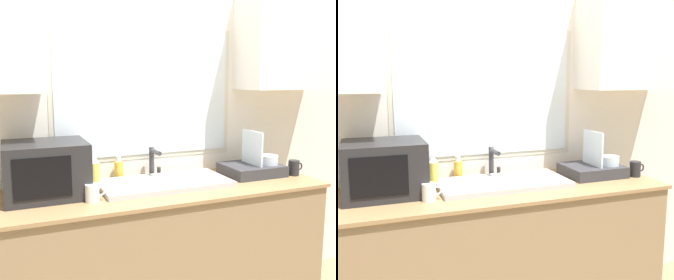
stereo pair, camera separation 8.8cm
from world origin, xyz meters
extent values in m
cube|color=#8C7251|center=(0.00, 0.31, 0.43)|extent=(1.87, 0.61, 0.86)
cube|color=#99754C|center=(0.00, 0.31, 0.87)|extent=(1.90, 0.64, 0.02)
cube|color=silver|center=(0.00, 0.64, 1.30)|extent=(6.00, 0.06, 2.60)
cube|color=beige|center=(0.00, 0.61, 1.40)|extent=(1.20, 0.01, 0.82)
cube|color=silver|center=(0.00, 0.61, 1.40)|extent=(1.14, 0.01, 0.76)
cube|color=white|center=(0.95, 0.45, 1.75)|extent=(0.64, 0.32, 0.64)
cube|color=#B2B2B7|center=(0.01, 0.33, 0.90)|extent=(0.76, 0.38, 0.03)
cylinder|color=#333338|center=(0.01, 0.55, 0.98)|extent=(0.03, 0.03, 0.19)
cylinder|color=#333338|center=(0.01, 0.48, 1.06)|extent=(0.03, 0.14, 0.03)
cylinder|color=#333338|center=(0.06, 0.55, 0.91)|extent=(0.02, 0.02, 0.06)
cube|color=#232326|center=(-0.65, 0.38, 1.03)|extent=(0.43, 0.37, 0.29)
cube|color=black|center=(-0.68, 0.19, 1.03)|extent=(0.28, 0.01, 0.21)
cube|color=#333338|center=(0.64, 0.36, 0.92)|extent=(0.36, 0.30, 0.07)
cube|color=silver|center=(0.64, 0.36, 1.06)|extent=(0.01, 0.22, 0.22)
cylinder|color=silver|center=(0.74, 0.31, 0.98)|extent=(0.12, 0.12, 0.06)
cylinder|color=#D8CC4C|center=(-0.37, 0.46, 0.95)|extent=(0.06, 0.06, 0.14)
cone|color=silver|center=(-0.37, 0.46, 1.05)|extent=(0.06, 0.06, 0.05)
cylinder|color=gold|center=(-0.20, 0.56, 0.94)|extent=(0.05, 0.05, 0.12)
cylinder|color=white|center=(-0.20, 0.56, 1.01)|extent=(0.03, 0.03, 0.03)
cylinder|color=white|center=(-0.44, 0.19, 0.93)|extent=(0.07, 0.07, 0.09)
torus|color=white|center=(-0.40, 0.19, 0.93)|extent=(0.05, 0.01, 0.05)
cylinder|color=#262628|center=(0.88, 0.24, 0.93)|extent=(0.07, 0.07, 0.10)
torus|color=#262628|center=(0.93, 0.24, 0.94)|extent=(0.05, 0.01, 0.05)
camera|label=1|loc=(-0.82, -1.75, 1.51)|focal=42.00mm
camera|label=2|loc=(-0.74, -1.78, 1.51)|focal=42.00mm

